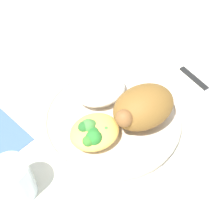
# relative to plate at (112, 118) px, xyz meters

# --- Properties ---
(ground_plane) EXTENTS (2.00, 2.00, 0.00)m
(ground_plane) POSITION_rel_plate_xyz_m (0.00, 0.00, -0.01)
(ground_plane) COLOR silver
(plate) EXTENTS (0.27, 0.27, 0.02)m
(plate) POSITION_rel_plate_xyz_m (0.00, 0.00, 0.00)
(plate) COLOR beige
(plate) RESTS_ON ground_plane
(roasted_chicken) EXTENTS (0.13, 0.09, 0.07)m
(roasted_chicken) POSITION_rel_plate_xyz_m (-0.04, 0.04, 0.05)
(roasted_chicken) COLOR brown
(roasted_chicken) RESTS_ON plate
(rice_pile) EXTENTS (0.10, 0.09, 0.03)m
(rice_pile) POSITION_rel_plate_xyz_m (-0.01, -0.06, 0.03)
(rice_pile) COLOR white
(rice_pile) RESTS_ON plate
(mac_cheese_with_broccoli) EXTENTS (0.09, 0.08, 0.04)m
(mac_cheese_with_broccoli) POSITION_rel_plate_xyz_m (0.05, 0.03, 0.03)
(mac_cheese_with_broccoli) COLOR #F0BB55
(mac_cheese_with_broccoli) RESTS_ON plate
(fork) EXTENTS (0.02, 0.14, 0.01)m
(fork) POSITION_rel_plate_xyz_m (-0.18, 0.04, -0.01)
(fork) COLOR silver
(fork) RESTS_ON ground_plane
(knife) EXTENTS (0.03, 0.19, 0.01)m
(knife) POSITION_rel_plate_xyz_m (-0.22, 0.03, -0.01)
(knife) COLOR black
(knife) RESTS_ON ground_plane
(water_glass) EXTENTS (0.06, 0.06, 0.08)m
(water_glass) POSITION_rel_plate_xyz_m (0.21, 0.05, 0.03)
(water_glass) COLOR silver
(water_glass) RESTS_ON ground_plane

